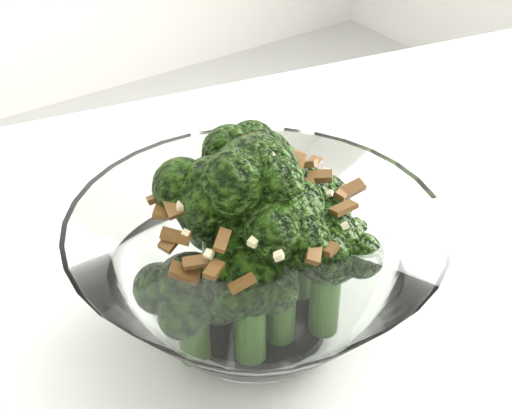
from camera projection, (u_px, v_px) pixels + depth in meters
broccoli_dish at (257, 261)px, 0.43m from camera, size 0.20×0.20×0.13m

